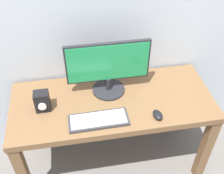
{
  "coord_description": "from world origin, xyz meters",
  "views": [
    {
      "loc": [
        -0.24,
        -1.37,
        2.07
      ],
      "look_at": [
        -0.0,
        0.0,
        0.84
      ],
      "focal_mm": 44.29,
      "sensor_mm": 36.0,
      "label": 1
    }
  ],
  "objects_px": {
    "monitor": "(108,67)",
    "desk": "(112,110)",
    "mouse": "(158,115)",
    "keyboard_primary": "(99,120)",
    "audio_controller": "(42,101)"
  },
  "relations": [
    {
      "from": "desk",
      "to": "keyboard_primary",
      "type": "bearing_deg",
      "value": -124.12
    },
    {
      "from": "desk",
      "to": "audio_controller",
      "type": "xyz_separation_m",
      "value": [
        -0.47,
        -0.01,
        0.18
      ]
    },
    {
      "from": "desk",
      "to": "mouse",
      "type": "height_order",
      "value": "mouse"
    },
    {
      "from": "monitor",
      "to": "desk",
      "type": "bearing_deg",
      "value": -84.02
    },
    {
      "from": "keyboard_primary",
      "to": "audio_controller",
      "type": "distance_m",
      "value": 0.39
    },
    {
      "from": "keyboard_primary",
      "to": "mouse",
      "type": "relative_size",
      "value": 4.28
    },
    {
      "from": "audio_controller",
      "to": "keyboard_primary",
      "type": "bearing_deg",
      "value": -25.86
    },
    {
      "from": "audio_controller",
      "to": "desk",
      "type": "bearing_deg",
      "value": 1.26
    },
    {
      "from": "keyboard_primary",
      "to": "monitor",
      "type": "bearing_deg",
      "value": 69.26
    },
    {
      "from": "keyboard_primary",
      "to": "audio_controller",
      "type": "bearing_deg",
      "value": 154.14
    },
    {
      "from": "desk",
      "to": "mouse",
      "type": "relative_size",
      "value": 15.54
    },
    {
      "from": "monitor",
      "to": "audio_controller",
      "type": "distance_m",
      "value": 0.5
    },
    {
      "from": "mouse",
      "to": "monitor",
      "type": "bearing_deg",
      "value": 123.94
    },
    {
      "from": "monitor",
      "to": "keyboard_primary",
      "type": "height_order",
      "value": "monitor"
    },
    {
      "from": "keyboard_primary",
      "to": "audio_controller",
      "type": "relative_size",
      "value": 2.67
    }
  ]
}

